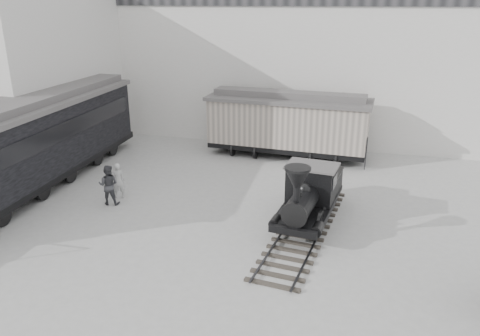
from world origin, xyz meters
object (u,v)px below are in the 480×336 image
(locomotive, at_px, (309,198))
(visitor_b, at_px, (108,185))
(boxcar, at_px, (288,123))
(passenger_coach, at_px, (37,140))
(visitor_a, at_px, (118,181))

(locomotive, bearing_deg, visitor_b, -171.54)
(boxcar, height_order, visitor_b, boxcar)
(boxcar, height_order, passenger_coach, passenger_coach)
(visitor_a, distance_m, visitor_b, 0.72)
(locomotive, relative_size, visitor_a, 5.21)
(passenger_coach, height_order, visitor_b, passenger_coach)
(locomotive, height_order, visitor_b, locomotive)
(boxcar, bearing_deg, visitor_a, -125.47)
(passenger_coach, xyz_separation_m, visitor_a, (4.33, -0.50, -1.38))
(passenger_coach, relative_size, visitor_a, 9.17)
(locomotive, height_order, visitor_a, locomotive)
(boxcar, distance_m, passenger_coach, 12.85)
(visitor_a, xyz_separation_m, visitor_b, (-0.06, -0.71, 0.07))
(boxcar, xyz_separation_m, visitor_b, (-6.27, -8.55, -1.04))
(passenger_coach, bearing_deg, visitor_a, -8.65)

